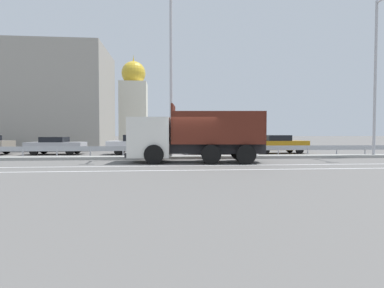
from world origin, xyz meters
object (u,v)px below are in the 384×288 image
at_px(parked_car_2, 56,145).
at_px(parked_car_4, 216,145).
at_px(street_lamp_1, 171,69).
at_px(parked_car_3, 139,144).
at_px(church_tower, 134,105).
at_px(median_road_sign, 257,138).
at_px(street_lamp_2, 377,72).
at_px(dump_truck, 179,140).
at_px(parked_car_5, 278,144).

xyz_separation_m(parked_car_2, parked_car_4, (12.48, -0.35, 0.04)).
bearing_deg(street_lamp_1, parked_car_4, 51.57).
bearing_deg(parked_car_3, church_tower, -172.48).
xyz_separation_m(median_road_sign, parked_car_3, (-8.07, 4.34, -0.58)).
xyz_separation_m(median_road_sign, parked_car_2, (-14.47, 4.70, -0.64)).
height_order(street_lamp_1, parked_car_4, street_lamp_1).
bearing_deg(street_lamp_2, median_road_sign, 178.97).
height_order(parked_car_4, church_tower, church_tower).
bearing_deg(median_road_sign, parked_car_4, 114.52).
xyz_separation_m(parked_car_3, parked_car_4, (6.08, 0.01, -0.03)).
distance_m(median_road_sign, parked_car_3, 9.18).
bearing_deg(median_road_sign, church_tower, 114.80).
bearing_deg(parked_car_3, parked_car_2, -92.93).
bearing_deg(parked_car_2, street_lamp_1, 61.29).
relative_size(street_lamp_1, parked_car_2, 2.47).
distance_m(dump_truck, parked_car_3, 7.27).
relative_size(street_lamp_2, parked_car_4, 2.36).
height_order(dump_truck, parked_car_3, dump_truck).
height_order(street_lamp_1, parked_car_5, street_lamp_1).
height_order(street_lamp_2, parked_car_2, street_lamp_2).
height_order(median_road_sign, parked_car_4, median_road_sign).
bearing_deg(median_road_sign, parked_car_3, 151.72).
height_order(parked_car_3, parked_car_5, parked_car_3).
distance_m(parked_car_2, parked_car_5, 17.59).
bearing_deg(parked_car_5, street_lamp_1, -64.66).
bearing_deg(dump_truck, parked_car_5, -45.72).
height_order(dump_truck, parked_car_5, dump_truck).
relative_size(median_road_sign, parked_car_3, 0.51).
height_order(dump_truck, parked_car_4, dump_truck).
bearing_deg(dump_truck, parked_car_2, 57.90).
height_order(median_road_sign, church_tower, church_tower).
relative_size(street_lamp_1, street_lamp_2, 0.98).
height_order(median_road_sign, parked_car_2, median_road_sign).
relative_size(median_road_sign, parked_car_4, 0.55).
relative_size(parked_car_2, parked_car_5, 0.91).
distance_m(parked_car_4, church_tower, 20.48).
distance_m(parked_car_5, church_tower, 22.99).
height_order(median_road_sign, street_lamp_1, street_lamp_1).
height_order(dump_truck, church_tower, church_tower).
relative_size(dump_truck, parked_car_2, 1.84).
bearing_deg(street_lamp_1, parked_car_2, 150.59).
relative_size(dump_truck, church_tower, 0.63).
distance_m(parked_car_2, parked_car_3, 6.41).
bearing_deg(parked_car_2, street_lamp_2, 78.60).
relative_size(street_lamp_1, parked_car_5, 2.25).
bearing_deg(parked_car_5, parked_car_3, -92.38).
distance_m(street_lamp_2, church_tower, 29.19).
bearing_deg(parked_car_3, street_lamp_1, 27.95).
bearing_deg(parked_car_2, parked_car_3, 87.47).
bearing_deg(street_lamp_2, parked_car_2, 167.91).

